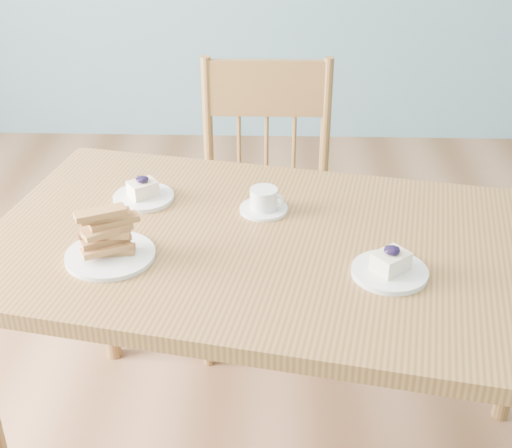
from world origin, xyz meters
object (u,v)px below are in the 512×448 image
object	(u,v)px
dining_chair	(266,207)
cheesecake_plate_near	(390,268)
dining_table	(280,268)
coffee_cup	(264,202)
biscotti_plate	(109,241)
cheesecake_plate_far	(143,194)

from	to	relation	value
dining_chair	cheesecake_plate_near	xyz separation A→B (m)	(0.29, -0.80, 0.29)
cheesecake_plate_near	dining_chair	bearing A→B (deg)	109.91
dining_table	cheesecake_plate_near	bearing A→B (deg)	-18.00
dining_chair	cheesecake_plate_near	size ratio (longest dim) A/B	5.69
cheesecake_plate_near	coffee_cup	world-z (taller)	cheesecake_plate_near
biscotti_plate	coffee_cup	bearing A→B (deg)	33.74
dining_table	cheesecake_plate_far	size ratio (longest dim) A/B	9.69
cheesecake_plate_near	coffee_cup	distance (m)	0.41
dining_chair	cheesecake_plate_far	xyz separation A→B (m)	(-0.32, -0.46, 0.29)
dining_table	coffee_cup	bearing A→B (deg)	117.19
coffee_cup	biscotti_plate	size ratio (longest dim) A/B	0.60
cheesecake_plate_far	coffee_cup	distance (m)	0.33
coffee_cup	biscotti_plate	world-z (taller)	biscotti_plate
dining_table	coffee_cup	world-z (taller)	coffee_cup
coffee_cup	cheesecake_plate_near	bearing A→B (deg)	-24.79
cheesecake_plate_far	biscotti_plate	size ratio (longest dim) A/B	0.78
dining_table	cheesecake_plate_far	world-z (taller)	cheesecake_plate_far
cheesecake_plate_near	cheesecake_plate_far	xyz separation A→B (m)	(-0.61, 0.34, -0.00)
cheesecake_plate_far	biscotti_plate	world-z (taller)	biscotti_plate
dining_chair	cheesecake_plate_near	world-z (taller)	dining_chair
dining_table	cheesecake_plate_near	distance (m)	0.29
dining_table	coffee_cup	xyz separation A→B (m)	(-0.04, 0.15, 0.10)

